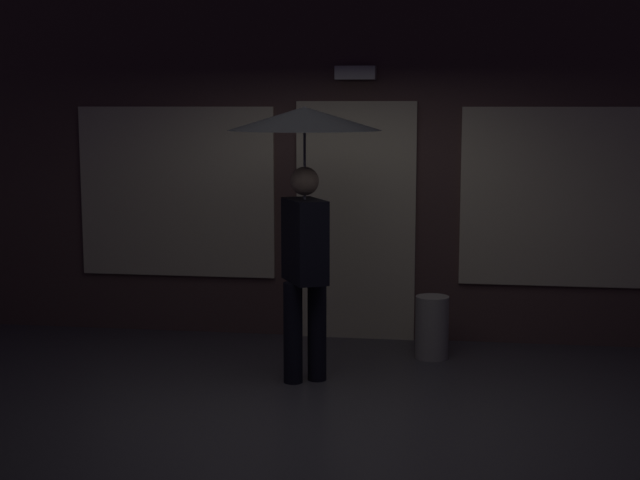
# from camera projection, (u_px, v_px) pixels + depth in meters

# --- Properties ---
(ground_plane) EXTENTS (18.00, 18.00, 0.00)m
(ground_plane) POSITION_uv_depth(u_px,v_px,m) (321.00, 413.00, 6.64)
(ground_plane) COLOR #423F44
(building_facade) EXTENTS (10.60, 0.48, 3.81)m
(building_facade) POSITION_uv_depth(u_px,v_px,m) (358.00, 135.00, 8.66)
(building_facade) COLOR brown
(building_facade) RESTS_ON ground
(person_with_umbrella) EXTENTS (1.18, 1.18, 2.15)m
(person_with_umbrella) POSITION_uv_depth(u_px,v_px,m) (305.00, 166.00, 7.16)
(person_with_umbrella) COLOR black
(person_with_umbrella) RESTS_ON ground
(sidewalk_bollard) EXTENTS (0.29, 0.29, 0.54)m
(sidewalk_bollard) POSITION_uv_depth(u_px,v_px,m) (432.00, 327.00, 8.03)
(sidewalk_bollard) COLOR #9E998E
(sidewalk_bollard) RESTS_ON ground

